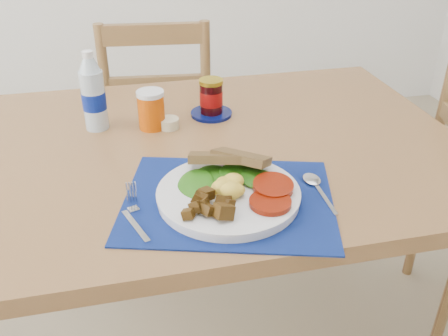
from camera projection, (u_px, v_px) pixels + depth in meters
name	position (u px, v px, depth m)	size (l,w,h in m)	color
table	(182.00, 175.00, 1.26)	(1.40, 0.90, 0.75)	brown
chair_far	(159.00, 106.00, 1.91)	(0.45, 0.43, 1.10)	brown
placemat	(228.00, 200.00, 1.01)	(0.42, 0.33, 0.00)	#040F32
breakfast_plate	(226.00, 192.00, 0.99)	(0.29, 0.29, 0.07)	silver
fork	(134.00, 215.00, 0.96)	(0.05, 0.16, 0.00)	#B2B5BA
spoon	(316.00, 187.00, 1.05)	(0.04, 0.16, 0.00)	#B2B5BA
water_bottle	(93.00, 95.00, 1.26)	(0.06, 0.06, 0.21)	#ADBFCC
juice_glass	(151.00, 111.00, 1.28)	(0.07, 0.07, 0.10)	#C74A05
ramekin	(169.00, 123.00, 1.30)	(0.05, 0.05, 0.03)	beige
jam_on_saucer	(211.00, 100.00, 1.35)	(0.11, 0.11, 0.10)	#040D4B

